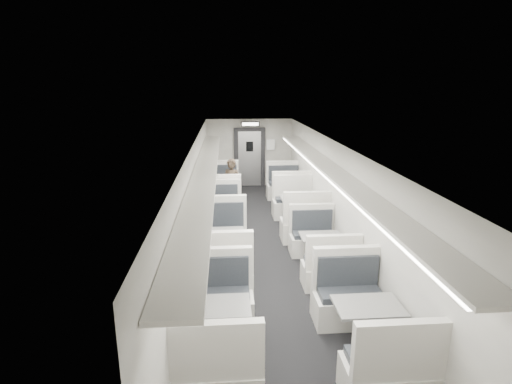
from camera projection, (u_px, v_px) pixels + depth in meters
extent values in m
cube|color=black|center=(266.00, 255.00, 8.78)|extent=(3.00, 12.00, 0.12)
cube|color=silver|center=(267.00, 141.00, 8.11)|extent=(3.00, 12.00, 0.12)
cube|color=beige|center=(249.00, 153.00, 14.27)|extent=(3.00, 0.12, 2.40)
cube|color=beige|center=(192.00, 202.00, 8.33)|extent=(0.12, 12.00, 2.40)
cube|color=beige|center=(339.00, 199.00, 8.56)|extent=(0.12, 12.00, 2.40)
cube|color=silver|center=(221.00, 206.00, 11.27)|extent=(1.12, 0.62, 0.47)
cube|color=#1F252A|center=(221.00, 196.00, 11.22)|extent=(0.99, 0.49, 0.11)
cube|color=silver|center=(221.00, 188.00, 10.89)|extent=(1.12, 0.13, 0.74)
cube|color=silver|center=(222.00, 191.00, 12.85)|extent=(1.12, 0.62, 0.47)
cube|color=#1F252A|center=(221.00, 183.00, 12.74)|extent=(0.99, 0.49, 0.11)
cube|color=silver|center=(221.00, 171.00, 12.91)|extent=(1.12, 0.13, 0.74)
cylinder|color=#B1B1B3|center=(221.00, 194.00, 12.02)|extent=(0.11, 0.11, 0.73)
cylinder|color=#B1B1B3|center=(222.00, 205.00, 12.12)|extent=(0.38, 0.38, 0.03)
cube|color=gray|center=(221.00, 181.00, 11.92)|extent=(0.93, 0.63, 0.04)
cube|color=silver|center=(221.00, 234.00, 9.26)|extent=(1.03, 0.57, 0.44)
cube|color=#1F252A|center=(220.00, 223.00, 9.21)|extent=(0.91, 0.46, 0.10)
cube|color=silver|center=(220.00, 214.00, 8.91)|extent=(1.03, 0.12, 0.68)
cube|color=silver|center=(221.00, 214.00, 10.71)|extent=(1.03, 0.57, 0.44)
cube|color=#1F252A|center=(221.00, 204.00, 10.61)|extent=(0.91, 0.46, 0.10)
cube|color=silver|center=(221.00, 192.00, 10.76)|extent=(1.03, 0.12, 0.68)
cylinder|color=#B1B1B3|center=(221.00, 219.00, 9.95)|extent=(0.10, 0.10, 0.67)
cylinder|color=#B1B1B3|center=(221.00, 231.00, 10.04)|extent=(0.35, 0.35, 0.03)
cube|color=gray|center=(220.00, 204.00, 9.85)|extent=(0.85, 0.58, 0.04)
cube|color=silver|center=(220.00, 281.00, 7.00)|extent=(1.16, 0.65, 0.49)
cube|color=#1F252A|center=(219.00, 264.00, 6.95)|extent=(1.03, 0.51, 0.11)
cube|color=silver|center=(218.00, 253.00, 6.61)|extent=(1.16, 0.13, 0.77)
cube|color=silver|center=(220.00, 243.00, 8.64)|extent=(1.16, 0.65, 0.49)
cube|color=#1F252A|center=(220.00, 231.00, 8.53)|extent=(1.03, 0.51, 0.11)
cube|color=silver|center=(220.00, 212.00, 8.70)|extent=(1.16, 0.13, 0.77)
cylinder|color=#B1B1B3|center=(220.00, 254.00, 7.78)|extent=(0.11, 0.11, 0.76)
cylinder|color=#B1B1B3|center=(220.00, 271.00, 7.88)|extent=(0.39, 0.39, 0.03)
cube|color=gray|center=(219.00, 234.00, 7.67)|extent=(0.96, 0.66, 0.04)
cube|color=silver|center=(217.00, 381.00, 4.67)|extent=(1.06, 0.59, 0.45)
cube|color=#1F252A|center=(217.00, 359.00, 4.63)|extent=(0.94, 0.47, 0.10)
cube|color=silver|center=(216.00, 351.00, 4.31)|extent=(1.06, 0.12, 0.70)
cube|color=silver|center=(219.00, 309.00, 6.18)|extent=(1.06, 0.59, 0.45)
cube|color=#1F252A|center=(218.00, 294.00, 6.07)|extent=(0.94, 0.47, 0.10)
cube|color=silver|center=(218.00, 268.00, 6.23)|extent=(1.06, 0.12, 0.70)
cylinder|color=#B1B1B3|center=(218.00, 332.00, 5.39)|extent=(0.10, 0.10, 0.69)
cylinder|color=#B1B1B3|center=(219.00, 353.00, 5.48)|extent=(0.36, 0.36, 0.03)
cube|color=gray|center=(217.00, 307.00, 5.29)|extent=(0.88, 0.60, 0.04)
cube|color=silver|center=(292.00, 206.00, 11.35)|extent=(1.09, 0.61, 0.46)
cube|color=#1F252A|center=(292.00, 196.00, 11.31)|extent=(0.97, 0.48, 0.10)
cube|color=silver|center=(294.00, 188.00, 10.98)|extent=(1.09, 0.12, 0.72)
cube|color=silver|center=(284.00, 191.00, 12.89)|extent=(1.09, 0.61, 0.46)
cube|color=#1F252A|center=(284.00, 183.00, 12.79)|extent=(0.97, 0.48, 0.10)
cube|color=silver|center=(283.00, 172.00, 12.95)|extent=(1.09, 0.12, 0.72)
cylinder|color=#B1B1B3|center=(287.00, 194.00, 12.09)|extent=(0.10, 0.10, 0.71)
cylinder|color=#B1B1B3|center=(287.00, 205.00, 12.18)|extent=(0.37, 0.37, 0.03)
cube|color=gray|center=(288.00, 181.00, 11.99)|extent=(0.90, 0.62, 0.04)
cube|color=silver|center=(305.00, 230.00, 9.43)|extent=(1.15, 0.64, 0.49)
cube|color=#1F252A|center=(306.00, 218.00, 9.38)|extent=(1.02, 0.51, 0.11)
cube|color=silver|center=(308.00, 208.00, 9.04)|extent=(1.15, 0.13, 0.76)
cube|color=silver|center=(293.00, 208.00, 11.06)|extent=(1.15, 0.64, 0.49)
cube|color=#1F252A|center=(294.00, 198.00, 10.95)|extent=(1.02, 0.51, 0.11)
cube|color=silver|center=(293.00, 185.00, 11.12)|extent=(1.15, 0.13, 0.76)
cylinder|color=#B1B1B3|center=(299.00, 214.00, 10.21)|extent=(0.11, 0.11, 0.75)
cylinder|color=#B1B1B3|center=(299.00, 227.00, 10.31)|extent=(0.39, 0.39, 0.03)
cube|color=gray|center=(300.00, 198.00, 10.10)|extent=(0.96, 0.65, 0.04)
cube|color=silver|center=(329.00, 275.00, 7.29)|extent=(0.99, 0.55, 0.42)
cube|color=#1F252A|center=(330.00, 262.00, 7.25)|extent=(0.87, 0.44, 0.09)
cube|color=silver|center=(334.00, 252.00, 6.96)|extent=(0.99, 0.11, 0.65)
cube|color=silver|center=(312.00, 244.00, 8.69)|extent=(0.99, 0.55, 0.42)
cube|color=#1F252A|center=(313.00, 234.00, 8.59)|extent=(0.87, 0.44, 0.09)
cube|color=silver|center=(311.00, 218.00, 8.74)|extent=(0.99, 0.11, 0.65)
cylinder|color=#B1B1B3|center=(320.00, 253.00, 7.96)|extent=(0.09, 0.09, 0.64)
cylinder|color=#B1B1B3|center=(320.00, 267.00, 8.04)|extent=(0.34, 0.34, 0.03)
cube|color=gray|center=(321.00, 236.00, 7.86)|extent=(0.82, 0.56, 0.04)
cube|color=silver|center=(389.00, 381.00, 4.67)|extent=(1.07, 0.60, 0.46)
cube|color=#1F252A|center=(390.00, 359.00, 4.62)|extent=(0.95, 0.48, 0.10)
cube|color=silver|center=(401.00, 351.00, 4.30)|extent=(1.07, 0.12, 0.71)
cube|color=silver|center=(348.00, 308.00, 6.18)|extent=(1.07, 0.60, 0.46)
cube|color=#1F252A|center=(350.00, 293.00, 6.08)|extent=(0.95, 0.48, 0.10)
cube|color=silver|center=(346.00, 268.00, 6.24)|extent=(1.07, 0.12, 0.71)
cylinder|color=#B1B1B3|center=(366.00, 332.00, 5.39)|extent=(0.10, 0.10, 0.70)
cylinder|color=#B1B1B3|center=(364.00, 353.00, 5.48)|extent=(0.36, 0.36, 0.03)
cube|color=gray|center=(368.00, 306.00, 5.29)|extent=(0.89, 0.61, 0.04)
imported|color=black|center=(232.00, 186.00, 11.35)|extent=(0.67, 0.57, 1.55)
cube|color=black|center=(204.00, 164.00, 11.56)|extent=(0.02, 1.18, 0.84)
cube|color=black|center=(199.00, 181.00, 9.45)|extent=(0.02, 1.18, 0.84)
cube|color=black|center=(192.00, 210.00, 7.33)|extent=(0.02, 1.18, 0.84)
cube|color=black|center=(179.00, 261.00, 5.22)|extent=(0.02, 1.18, 0.84)
cube|color=silver|center=(205.00, 171.00, 7.87)|extent=(0.46, 10.40, 0.05)
cube|color=white|center=(215.00, 173.00, 7.90)|extent=(0.05, 10.20, 0.04)
cube|color=silver|center=(330.00, 169.00, 8.06)|extent=(0.46, 10.40, 0.05)
cube|color=white|center=(321.00, 172.00, 8.06)|extent=(0.05, 10.20, 0.04)
cube|color=black|center=(250.00, 157.00, 14.20)|extent=(1.10, 0.10, 2.10)
cube|color=#B1B1B3|center=(250.00, 159.00, 14.18)|extent=(0.80, 0.05, 1.95)
cube|color=black|center=(250.00, 147.00, 14.02)|extent=(0.25, 0.02, 0.35)
cube|color=black|center=(250.00, 124.00, 13.40)|extent=(0.62, 0.10, 0.16)
cube|color=white|center=(250.00, 124.00, 13.34)|extent=(0.54, 0.02, 0.10)
cube|color=white|center=(271.00, 145.00, 14.11)|extent=(0.32, 0.02, 0.40)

